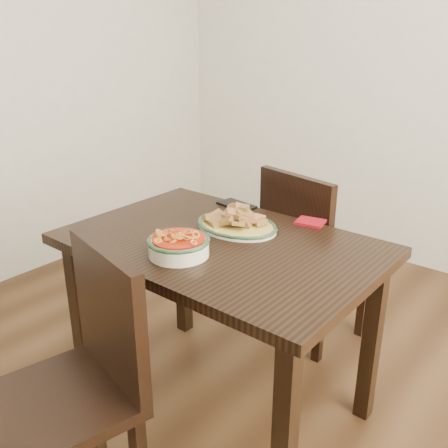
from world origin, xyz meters
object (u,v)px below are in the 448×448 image
Objects in this scene: chair_far at (308,249)px; chair_near at (82,374)px; fish_plate at (237,218)px; noodle_bowl at (179,244)px; smartphone at (237,205)px; dining_table at (221,265)px.

chair_far and chair_near have the same top height.
chair_far is at bearing 83.71° from fish_plate.
noodle_bowl is at bearing 101.91° from chair_near.
fish_plate is 0.27m from smartphone.
chair_far reaches higher than noodle_bowl.
noodle_bowl is (-0.03, -0.19, 0.15)m from dining_table.
smartphone is at bearing 118.96° from dining_table.
fish_plate is at bearing 94.77° from chair_far.
dining_table is at bearing 80.83° from noodle_bowl.
chair_far is at bearing 87.63° from dining_table.
chair_far is 1.26m from chair_near.
noodle_bowl reaches higher than smartphone.
noodle_bowl is at bearing -99.17° from dining_table.
fish_plate is at bearing -45.84° from smartphone.
fish_plate reaches higher than dining_table.
chair_near is 2.62× the size of fish_plate.
noodle_bowl is 1.30× the size of smartphone.
fish_plate is 1.99× the size of smartphone.
smartphone is (-0.16, 0.54, -0.04)m from noodle_bowl.
smartphone reaches higher than dining_table.
fish_plate is at bearing 102.34° from chair_near.
chair_far is 0.88m from noodle_bowl.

